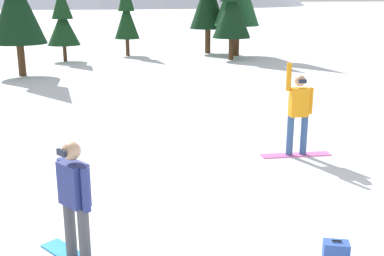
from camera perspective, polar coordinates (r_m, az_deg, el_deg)
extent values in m
plane|color=white|center=(7.32, 11.25, -12.70)|extent=(800.00, 800.00, 0.00)
cylinder|color=#4C4C51|center=(6.42, -12.88, -12.68)|extent=(0.15, 0.15, 0.81)
cylinder|color=#4C4C51|center=(6.66, -14.50, -11.71)|extent=(0.15, 0.15, 0.81)
cube|color=navy|center=(6.26, -14.10, -6.57)|extent=(0.38, 0.46, 0.57)
cylinder|color=navy|center=(6.06, -12.72, -7.29)|extent=(0.11, 0.11, 0.58)
cylinder|color=navy|center=(6.47, -15.39, -5.99)|extent=(0.11, 0.11, 0.58)
sphere|color=tan|center=(6.11, -14.37, -2.70)|extent=(0.24, 0.24, 0.24)
cube|color=black|center=(6.04, -15.48, -2.90)|extent=(0.10, 0.17, 0.08)
cube|color=pink|center=(10.88, 12.42, -3.19)|extent=(1.60, 0.72, 0.02)
cylinder|color=#335184|center=(10.80, 13.35, -0.85)|extent=(0.15, 0.15, 0.89)
cylinder|color=#335184|center=(10.69, 11.75, -0.92)|extent=(0.15, 0.15, 0.89)
cube|color=orange|center=(10.57, 12.79, 3.06)|extent=(0.45, 0.34, 0.63)
cylinder|color=orange|center=(10.65, 14.11, 3.20)|extent=(0.11, 0.11, 0.58)
cylinder|color=orange|center=(10.38, 11.62, 6.07)|extent=(0.11, 0.11, 0.60)
sphere|color=tan|center=(10.48, 12.95, 5.59)|extent=(0.24, 0.24, 0.24)
cube|color=black|center=(10.35, 13.22, 5.51)|extent=(0.17, 0.09, 0.08)
cylinder|color=black|center=(6.38, 17.07, -12.90)|extent=(0.11, 0.09, 0.02)
cylinder|color=#472D19|center=(29.56, 5.34, 10.45)|extent=(0.41, 0.41, 1.81)
cylinder|color=#472D19|center=(27.60, -15.10, 8.71)|extent=(0.21, 0.21, 0.90)
cone|color=#143819|center=(27.49, -15.31, 11.63)|extent=(1.79, 1.79, 1.92)
cone|color=#143819|center=(27.44, -15.51, 14.43)|extent=(1.16, 1.16, 1.76)
cylinder|color=#472D19|center=(27.43, 4.74, 9.51)|extent=(0.28, 0.28, 1.25)
cone|color=black|center=(27.30, 4.84, 13.60)|extent=(2.16, 2.16, 2.66)
cylinder|color=#472D19|center=(29.70, -7.79, 9.66)|extent=(0.24, 0.24, 1.04)
cone|color=#143819|center=(29.58, -7.90, 12.78)|extent=(1.52, 1.52, 2.20)
cylinder|color=#472D19|center=(30.78, 1.91, 10.47)|extent=(0.35, 0.35, 1.55)
cone|color=black|center=(30.67, 1.96, 14.99)|extent=(2.31, 2.31, 3.30)
cylinder|color=#472D19|center=(22.93, -19.90, 7.75)|extent=(0.33, 0.33, 1.45)
cone|color=black|center=(22.77, -20.43, 13.38)|extent=(2.43, 2.43, 3.07)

